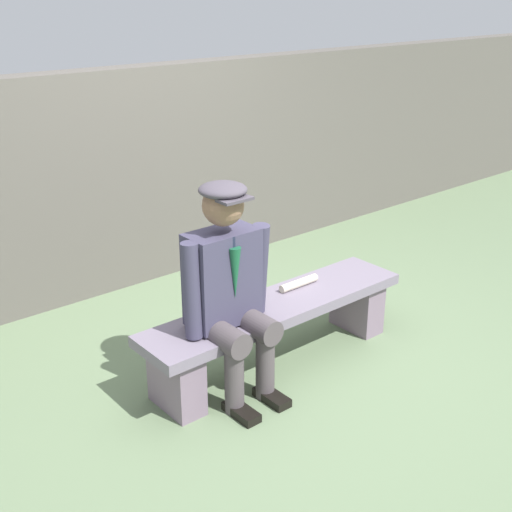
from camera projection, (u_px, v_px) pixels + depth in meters
ground_plane at (276, 363)px, 4.29m from camera, size 30.00×30.00×0.00m
bench at (276, 322)px, 4.18m from camera, size 1.83×0.41×0.43m
seated_man at (229, 284)px, 3.75m from camera, size 0.58×0.54×1.27m
rolled_magazine at (299, 283)px, 4.33m from camera, size 0.30×0.05×0.05m
stadium_wall at (128, 179)px, 5.21m from camera, size 12.00×0.24×1.68m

